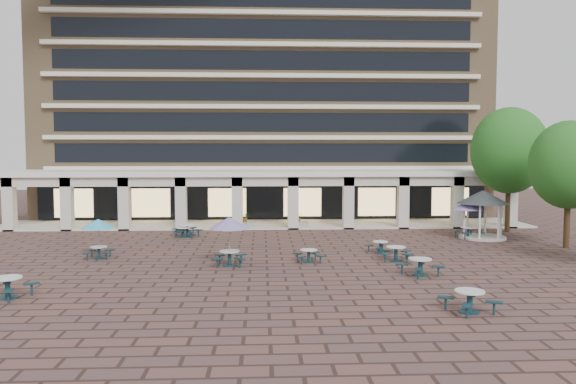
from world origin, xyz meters
The scene contains 19 objects.
ground centered at (0.00, 0.00, 0.00)m, with size 120.00×120.00×0.00m, color brown.
apartment_building centered at (0.00, 25.47, 12.60)m, with size 40.00×15.50×25.20m.
retail_arcade centered at (0.00, 14.80, 3.00)m, with size 42.00×6.60×4.40m.
picnic_table_2 centered at (7.22, -4.08, 0.49)m, with size 2.22×2.22×0.81m.
picnic_table_3 centered at (7.28, -10.26, 0.49)m, with size 2.18×2.18×0.81m.
picnic_table_4 centered at (-9.19, 0.91, 1.85)m, with size 1.89×1.89×2.18m.
picnic_table_5 centered at (-10.41, -7.41, 0.51)m, with size 2.28×2.28×0.85m.
picnic_table_6 centered at (-1.92, -1.34, 2.12)m, with size 2.16×2.16×2.50m.
picnic_table_7 centered at (6.95, -0.44, 0.46)m, with size 1.98×1.98×0.78m.
picnic_table_8 centered at (-5.66, 8.54, 0.40)m, with size 1.72×1.72×0.68m.
picnic_table_9 centered at (2.23, -0.60, 0.41)m, with size 1.70×1.70×0.68m.
picnic_table_10 centered at (6.63, 2.05, 0.40)m, with size 1.82×1.82×0.67m.
picnic_table_11 centered at (13.68, 7.06, 2.17)m, with size 2.22×2.22×2.56m.
picnic_table_12 centered at (-5.44, 9.02, 0.49)m, with size 2.27×2.27×0.83m.
gazebo centered at (14.69, 7.12, 2.45)m, with size 3.49×3.49×3.25m.
tree_east_a centered at (18.30, 3.10, 5.07)m, with size 4.66×4.66×7.76m.
tree_east_c centered at (17.78, 10.19, 5.96)m, with size 5.48×5.48×9.12m.
planter_left centered at (-1.53, 12.90, 0.50)m, with size 1.50×0.71×1.25m.
planter_right centered at (2.57, 12.90, 0.45)m, with size 1.50×0.60×1.19m.
Camera 1 is at (-0.24, -29.97, 5.80)m, focal length 35.00 mm.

